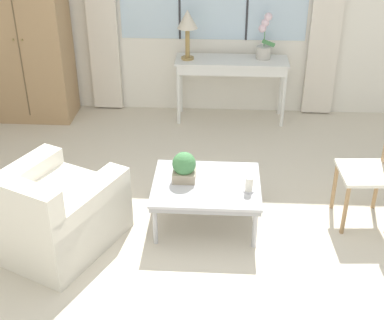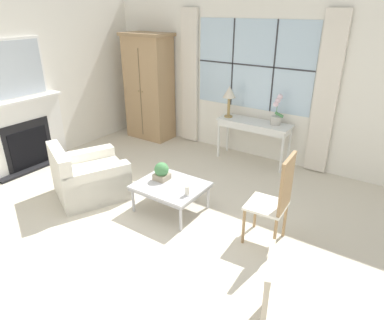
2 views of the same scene
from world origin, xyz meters
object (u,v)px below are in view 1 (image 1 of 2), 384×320
(potted_orchid, at_px, (264,42))
(pillar_candle, at_px, (249,185))
(armoire, at_px, (25,30))
(armchair_upholstered, at_px, (50,214))
(side_chair_wooden, at_px, (382,157))
(table_lamp, at_px, (187,22))
(coffee_table, at_px, (206,187))
(potted_plant_small, at_px, (184,167))
(console_table, at_px, (232,67))

(potted_orchid, relative_size, pillar_candle, 3.70)
(armoire, xyz_separation_m, armchair_upholstered, (0.91, -2.47, -0.80))
(armoire, height_order, side_chair_wooden, armoire)
(table_lamp, bearing_deg, coffee_table, -81.99)
(armchair_upholstered, relative_size, side_chair_wooden, 1.09)
(armchair_upholstered, bearing_deg, coffee_table, 16.05)
(potted_orchid, xyz_separation_m, coffee_table, (-0.58, -2.21, -0.60))
(armoire, height_order, coffee_table, armoire)
(potted_orchid, height_order, armchair_upholstered, potted_orchid)
(table_lamp, relative_size, potted_orchid, 1.07)
(table_lamp, xyz_separation_m, potted_plant_small, (0.11, -2.09, -0.66))
(coffee_table, xyz_separation_m, potted_plant_small, (-0.19, 0.05, 0.16))
(console_table, relative_size, potted_orchid, 2.46)
(armoire, xyz_separation_m, table_lamp, (1.86, 0.03, 0.11))
(side_chair_wooden, relative_size, pillar_candle, 7.97)
(console_table, bearing_deg, coffee_table, -95.67)
(table_lamp, relative_size, armchair_upholstered, 0.46)
(armoire, relative_size, potted_orchid, 4.02)
(coffee_table, height_order, potted_plant_small, potted_plant_small)
(potted_orchid, bearing_deg, armoire, -177.87)
(armchair_upholstered, bearing_deg, side_chair_wooden, 9.86)
(console_table, distance_m, side_chair_wooden, 2.39)
(armoire, bearing_deg, potted_plant_small, -46.20)
(side_chair_wooden, bearing_deg, potted_plant_small, -178.07)
(console_table, distance_m, table_lamp, 0.73)
(armoire, distance_m, pillar_candle, 3.41)
(armchair_upholstered, bearing_deg, console_table, 59.68)
(coffee_table, distance_m, pillar_candle, 0.38)
(potted_plant_small, bearing_deg, table_lamp, 92.98)
(armchair_upholstered, height_order, potted_plant_small, armchair_upholstered)
(potted_plant_small, bearing_deg, coffee_table, -15.42)
(potted_orchid, distance_m, side_chair_wooden, 2.30)
(coffee_table, bearing_deg, potted_orchid, 75.35)
(table_lamp, height_order, armchair_upholstered, table_lamp)
(console_table, bearing_deg, side_chair_wooden, -58.86)
(side_chair_wooden, bearing_deg, table_lamp, 130.76)
(pillar_candle, bearing_deg, console_table, 93.51)
(armoire, bearing_deg, coffee_table, -44.26)
(potted_orchid, bearing_deg, console_table, -170.92)
(table_lamp, distance_m, coffee_table, 2.31)
(table_lamp, bearing_deg, side_chair_wooden, -49.24)
(coffee_table, height_order, pillar_candle, pillar_candle)
(coffee_table, distance_m, potted_plant_small, 0.26)
(armoire, distance_m, armchair_upholstered, 2.75)
(console_table, xyz_separation_m, table_lamp, (-0.51, -0.01, 0.52))
(table_lamp, xyz_separation_m, potted_orchid, (0.88, 0.07, -0.23))
(table_lamp, bearing_deg, potted_orchid, 4.70)
(armoire, xyz_separation_m, potted_orchid, (2.74, 0.10, -0.12))
(table_lamp, relative_size, pillar_candle, 3.97)
(pillar_candle, bearing_deg, armoire, 138.63)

